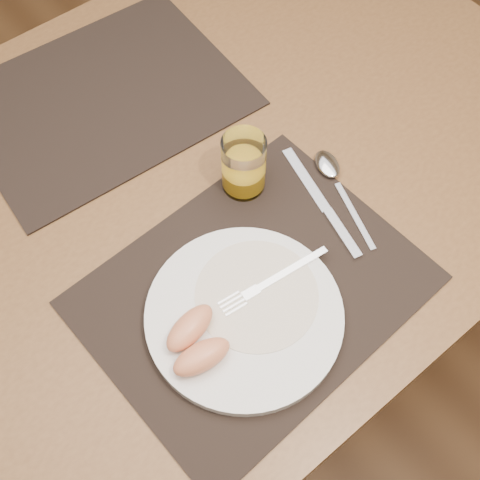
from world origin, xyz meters
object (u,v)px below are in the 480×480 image
object	(u,v)px
placemat_near	(253,290)
juice_glass	(244,167)
fork	(266,284)
knife	(327,210)
placemat_far	(103,98)
spoon	(331,171)
plate	(244,315)
table	(177,213)

from	to	relation	value
placemat_near	juice_glass	size ratio (longest dim) A/B	4.46
fork	knife	xyz separation A→B (m)	(0.16, 0.04, -0.02)
placemat_far	juice_glass	distance (m)	0.30
placemat_near	knife	xyz separation A→B (m)	(0.17, 0.03, 0.00)
placemat_far	spoon	size ratio (longest dim) A/B	2.39
placemat_near	plate	size ratio (longest dim) A/B	1.67
placemat_far	plate	distance (m)	0.47
plate	spoon	world-z (taller)	plate
spoon	fork	bearing A→B (deg)	-157.05
knife	juice_glass	world-z (taller)	juice_glass
table	placemat_near	bearing A→B (deg)	-94.52
knife	juice_glass	distance (m)	0.14
plate	knife	xyz separation A→B (m)	(0.21, 0.06, -0.01)
table	placemat_far	bearing A→B (deg)	86.43
placemat_near	juice_glass	distance (m)	0.19
placemat_near	spoon	distance (m)	0.24
placemat_far	juice_glass	size ratio (longest dim) A/B	4.46
placemat_near	juice_glass	xyz separation A→B (m)	(0.10, 0.15, 0.05)
placemat_near	placemat_far	xyz separation A→B (m)	(0.03, 0.44, 0.00)
fork	knife	distance (m)	0.16
table	spoon	distance (m)	0.27
knife	juice_glass	size ratio (longest dim) A/B	2.16
table	placemat_far	world-z (taller)	placemat_far
plate	placemat_far	bearing A→B (deg)	81.68
table	plate	bearing A→B (deg)	-102.49
juice_glass	plate	bearing A→B (deg)	-128.85
table	juice_glass	xyz separation A→B (m)	(0.09, -0.07, 0.13)
placemat_far	plate	world-z (taller)	plate
table	spoon	size ratio (longest dim) A/B	7.45
placemat_far	knife	world-z (taller)	knife
placemat_far	spoon	world-z (taller)	spoon
plate	knife	world-z (taller)	plate
knife	spoon	bearing A→B (deg)	41.61
placemat_near	plate	bearing A→B (deg)	-146.02
juice_glass	placemat_far	bearing A→B (deg)	103.90
placemat_near	knife	world-z (taller)	knife
knife	table	bearing A→B (deg)	128.77
plate	table	bearing A→B (deg)	77.51
placemat_near	spoon	bearing A→B (deg)	19.32
table	spoon	xyz separation A→B (m)	(0.21, -0.14, 0.09)
juice_glass	placemat_near	bearing A→B (deg)	-124.70
placemat_far	fork	xyz separation A→B (m)	(-0.02, -0.45, 0.02)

